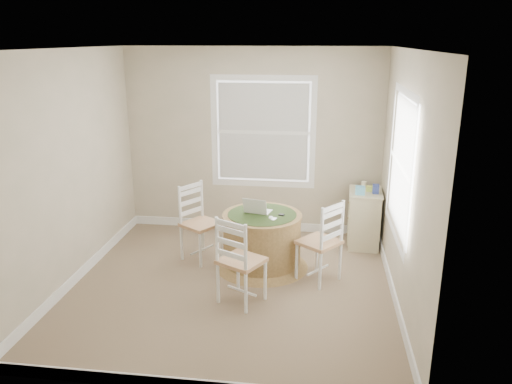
# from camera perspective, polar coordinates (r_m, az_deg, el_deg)

# --- Properties ---
(room) EXTENTS (3.64, 3.64, 2.64)m
(room) POSITION_cam_1_polar(r_m,az_deg,el_deg) (5.43, -0.99, 2.23)
(room) COLOR #78654C
(room) RESTS_ON ground
(round_table) EXTENTS (1.14, 1.14, 0.69)m
(round_table) POSITION_cam_1_polar(r_m,az_deg,el_deg) (6.09, 0.69, -5.28)
(round_table) COLOR #A07D47
(round_table) RESTS_ON ground
(chair_left) EXTENTS (0.57, 0.57, 0.95)m
(chair_left) POSITION_cam_1_polar(r_m,az_deg,el_deg) (6.29, -6.30, -3.62)
(chair_left) COLOR white
(chair_left) RESTS_ON ground
(chair_near) EXTENTS (0.56, 0.55, 0.95)m
(chair_near) POSITION_cam_1_polar(r_m,az_deg,el_deg) (5.27, -1.66, -7.81)
(chair_near) COLOR white
(chair_near) RESTS_ON ground
(chair_right) EXTENTS (0.57, 0.58, 0.95)m
(chair_right) POSITION_cam_1_polar(r_m,az_deg,el_deg) (5.76, 7.22, -5.66)
(chair_right) COLOR white
(chair_right) RESTS_ON ground
(laptop) EXTENTS (0.35, 0.32, 0.21)m
(laptop) POSITION_cam_1_polar(r_m,az_deg,el_deg) (6.03, 0.18, -2.09)
(laptop) COLOR white
(laptop) RESTS_ON round_table
(mouse) EXTENTS (0.08, 0.10, 0.03)m
(mouse) POSITION_cam_1_polar(r_m,az_deg,el_deg) (5.85, 1.70, -2.95)
(mouse) COLOR white
(mouse) RESTS_ON round_table
(phone) EXTENTS (0.07, 0.10, 0.02)m
(phone) POSITION_cam_1_polar(r_m,az_deg,el_deg) (5.81, 2.06, -3.13)
(phone) COLOR #B7BABF
(phone) RESTS_ON round_table
(keys) EXTENTS (0.07, 0.07, 0.02)m
(keys) POSITION_cam_1_polar(r_m,az_deg,el_deg) (5.93, 2.93, -2.67)
(keys) COLOR black
(keys) RESTS_ON round_table
(corner_chest) EXTENTS (0.45, 0.60, 0.76)m
(corner_chest) POSITION_cam_1_polar(r_m,az_deg,el_deg) (6.85, 12.23, -2.97)
(corner_chest) COLOR beige
(corner_chest) RESTS_ON ground
(tissue_box) EXTENTS (0.13, 0.13, 0.10)m
(tissue_box) POSITION_cam_1_polar(r_m,az_deg,el_deg) (6.59, 11.82, 0.19)
(tissue_box) COLOR #5FB6DA
(tissue_box) RESTS_ON corner_chest
(box_yellow) EXTENTS (0.15, 0.11, 0.06)m
(box_yellow) POSITION_cam_1_polar(r_m,az_deg,el_deg) (6.76, 13.11, 0.35)
(box_yellow) COLOR #D2E350
(box_yellow) RESTS_ON corner_chest
(box_blue) EXTENTS (0.08, 0.08, 0.12)m
(box_blue) POSITION_cam_1_polar(r_m,az_deg,el_deg) (6.66, 13.52, 0.34)
(box_blue) COLOR #314194
(box_blue) RESTS_ON corner_chest
(cup_cream) EXTENTS (0.07, 0.07, 0.09)m
(cup_cream) POSITION_cam_1_polar(r_m,az_deg,el_deg) (6.87, 12.24, 0.82)
(cup_cream) COLOR beige
(cup_cream) RESTS_ON corner_chest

